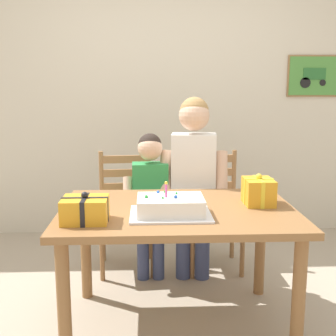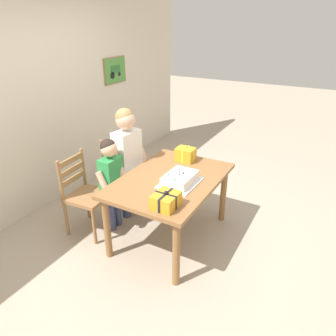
{
  "view_description": "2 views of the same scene",
  "coord_description": "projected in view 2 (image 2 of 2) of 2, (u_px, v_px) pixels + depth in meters",
  "views": [
    {
      "loc": [
        -0.17,
        -2.45,
        1.43
      ],
      "look_at": [
        -0.05,
        0.05,
        0.96
      ],
      "focal_mm": 46.93,
      "sensor_mm": 36.0,
      "label": 1
    },
    {
      "loc": [
        -2.55,
        -1.4,
        2.23
      ],
      "look_at": [
        -0.04,
        0.0,
        0.87
      ],
      "focal_mm": 33.63,
      "sensor_mm": 36.0,
      "label": 2
    }
  ],
  "objects": [
    {
      "name": "child_older",
      "position": [
        127.0,
        153.0,
        3.65
      ],
      "size": [
        0.51,
        0.3,
        1.36
      ],
      "color": "#38426B",
      "rests_on": "ground"
    },
    {
      "name": "gift_box_red_large",
      "position": [
        185.0,
        154.0,
        3.65
      ],
      "size": [
        0.17,
        0.21,
        0.19
      ],
      "color": "gold",
      "rests_on": "dining_table"
    },
    {
      "name": "chair_left",
      "position": [
        85.0,
        194.0,
        3.51
      ],
      "size": [
        0.45,
        0.45,
        0.92
      ],
      "color": "#996B42",
      "rests_on": "ground"
    },
    {
      "name": "birthday_cake",
      "position": [
        180.0,
        179.0,
        3.15
      ],
      "size": [
        0.44,
        0.34,
        0.19
      ],
      "color": "silver",
      "rests_on": "dining_table"
    },
    {
      "name": "back_wall",
      "position": [
        41.0,
        104.0,
        3.83
      ],
      "size": [
        6.4,
        0.11,
        2.6
      ],
      "color": "beige",
      "rests_on": "ground"
    },
    {
      "name": "chair_right",
      "position": [
        122.0,
        171.0,
        4.05
      ],
      "size": [
        0.43,
        0.43,
        0.92
      ],
      "color": "#996B42",
      "rests_on": "ground"
    },
    {
      "name": "ground_plane",
      "position": [
        170.0,
        236.0,
        3.58
      ],
      "size": [
        20.0,
        20.0,
        0.0
      ],
      "primitive_type": "plane",
      "color": "tan"
    },
    {
      "name": "dining_table",
      "position": [
        170.0,
        186.0,
        3.31
      ],
      "size": [
        1.35,
        0.94,
        0.74
      ],
      "color": "olive",
      "rests_on": "ground"
    },
    {
      "name": "child_younger",
      "position": [
        111.0,
        176.0,
        3.47
      ],
      "size": [
        0.4,
        0.23,
        1.1
      ],
      "color": "#38426B",
      "rests_on": "ground"
    },
    {
      "name": "gift_box_beside_cake",
      "position": [
        166.0,
        200.0,
        2.75
      ],
      "size": [
        0.24,
        0.21,
        0.16
      ],
      "color": "gold",
      "rests_on": "dining_table"
    }
  ]
}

